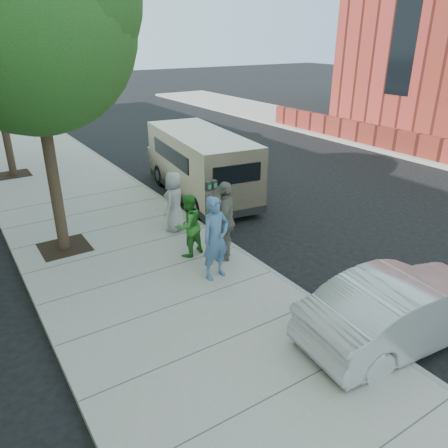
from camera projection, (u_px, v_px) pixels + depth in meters
The scene contains 12 objects.
ground at pixel (187, 267), 10.66m from camera, with size 120.00×120.00×0.00m, color black.
sidewalk at pixel (149, 275), 10.13m from camera, with size 5.00×60.00×0.15m, color gray.
curb_face at pixel (236, 249), 11.35m from camera, with size 0.12×60.00×0.16m, color gray.
church_wall at pixel (442, 150), 18.67m from camera, with size 0.30×22.00×1.00m, color maroon.
tree_near at pixel (29, 17), 9.16m from camera, with size 4.62×4.60×7.53m.
parking_meter at pixel (211, 197), 11.45m from camera, with size 0.34×0.15×1.58m.
van at pixel (200, 163), 14.91m from camera, with size 2.73×6.17×2.22m.
sedan at pixel (405, 308), 7.87m from camera, with size 1.45×4.15×1.37m, color #B6B8BD.
person_officer at pixel (216, 238), 9.58m from camera, with size 0.70×0.46×1.91m, color #476C97.
person_green_shirt at pixel (188, 225), 10.62m from camera, with size 0.77×0.60×1.58m, color #32892D.
person_gray_shirt at pixel (174, 201), 12.00m from camera, with size 0.82×0.53×1.68m, color #9F9EA1.
person_striped_polo at pixel (225, 221), 10.40m from camera, with size 1.15×0.48×1.96m, color slate.
Camera 1 is at (-4.34, -8.33, 5.22)m, focal length 35.00 mm.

